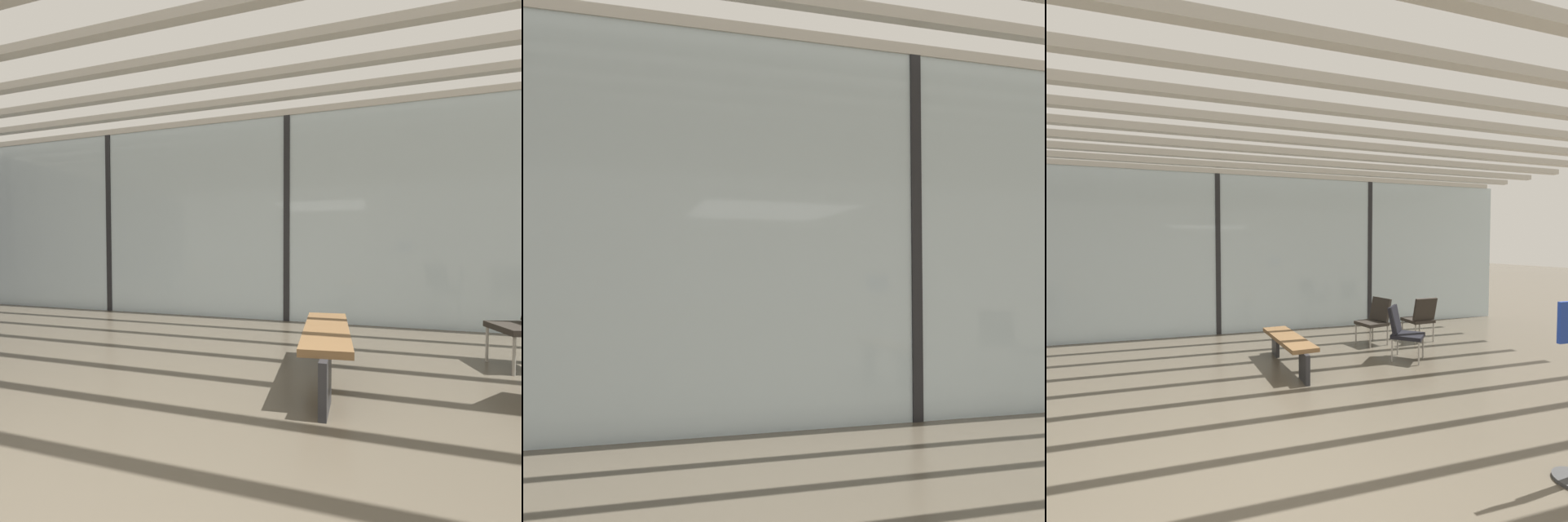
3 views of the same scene
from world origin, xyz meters
TOP-DOWN VIEW (x-y plane):
  - glass_curtain_wall at (0.00, 5.20)m, footprint 14.00×0.08m
  - window_mullion_1 at (0.00, 5.20)m, footprint 0.10×0.12m
  - parked_airplane at (-0.24, 10.59)m, footprint 14.02×4.50m

SIDE VIEW (x-z plane):
  - glass_curtain_wall at x=0.00m, z-range 0.00..3.37m
  - window_mullion_1 at x=0.00m, z-range 0.00..3.37m
  - parked_airplane at x=-0.24m, z-range 0.00..4.50m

